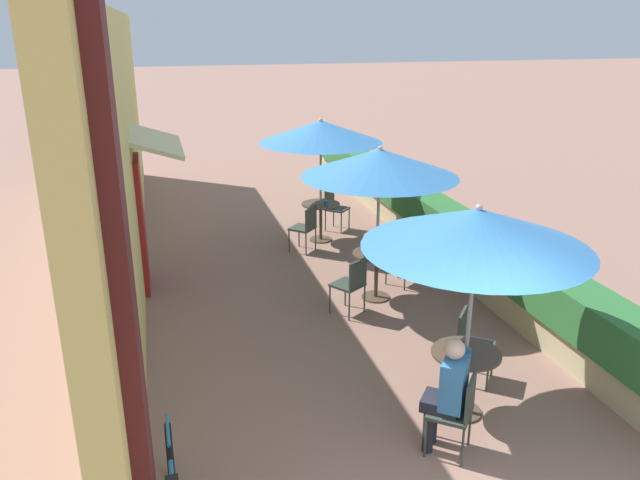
{
  "coord_description": "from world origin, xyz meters",
  "views": [
    {
      "loc": [
        -2.11,
        -3.15,
        4.05
      ],
      "look_at": [
        0.15,
        5.24,
        1.0
      ],
      "focal_mm": 35.0,
      "sensor_mm": 36.0,
      "label": 1
    }
  ],
  "objects_px": {
    "patio_umbrella_near": "(477,228)",
    "cafe_chair_far_right": "(306,225)",
    "cafe_chair_near_left": "(458,408)",
    "patio_umbrella_mid": "(380,163)",
    "seated_patron_near_left": "(448,390)",
    "cafe_chair_near_right": "(470,340)",
    "cafe_chair_far_left": "(334,205)",
    "cafe_chair_mid_right": "(352,282)",
    "coffee_cup_mid": "(370,250)",
    "cafe_chair_mid_left": "(399,253)",
    "patio_table_mid": "(376,266)",
    "coffee_cup_far": "(326,203)",
    "patio_table_far": "(321,214)",
    "coffee_cup_near": "(468,352)",
    "patio_table_near": "(465,370)",
    "patio_umbrella_far": "(321,132)"
  },
  "relations": [
    {
      "from": "patio_table_mid",
      "to": "cafe_chair_mid_right",
      "type": "relative_size",
      "value": 0.86
    },
    {
      "from": "patio_umbrella_near",
      "to": "patio_table_mid",
      "type": "bearing_deg",
      "value": 87.78
    },
    {
      "from": "cafe_chair_mid_left",
      "to": "patio_umbrella_far",
      "type": "relative_size",
      "value": 0.37
    },
    {
      "from": "cafe_chair_near_right",
      "to": "coffee_cup_near",
      "type": "relative_size",
      "value": 9.67
    },
    {
      "from": "seated_patron_near_left",
      "to": "cafe_chair_mid_right",
      "type": "relative_size",
      "value": 1.44
    },
    {
      "from": "patio_umbrella_near",
      "to": "patio_table_far",
      "type": "height_order",
      "value": "patio_umbrella_near"
    },
    {
      "from": "seated_patron_near_left",
      "to": "cafe_chair_mid_right",
      "type": "height_order",
      "value": "seated_patron_near_left"
    },
    {
      "from": "patio_table_near",
      "to": "cafe_chair_mid_right",
      "type": "relative_size",
      "value": 0.86
    },
    {
      "from": "patio_umbrella_mid",
      "to": "seated_patron_near_left",
      "type": "bearing_deg",
      "value": -99.3
    },
    {
      "from": "patio_umbrella_near",
      "to": "cafe_chair_near_left",
      "type": "xyz_separation_m",
      "value": [
        -0.39,
        -0.6,
        -1.61
      ]
    },
    {
      "from": "cafe_chair_far_left",
      "to": "cafe_chair_far_right",
      "type": "height_order",
      "value": "same"
    },
    {
      "from": "cafe_chair_near_left",
      "to": "patio_table_far",
      "type": "distance_m",
      "value": 6.53
    },
    {
      "from": "patio_table_far",
      "to": "seated_patron_near_left",
      "type": "bearing_deg",
      "value": -94.23
    },
    {
      "from": "coffee_cup_mid",
      "to": "cafe_chair_far_left",
      "type": "distance_m",
      "value": 3.4
    },
    {
      "from": "patio_table_near",
      "to": "cafe_chair_mid_left",
      "type": "relative_size",
      "value": 0.86
    },
    {
      "from": "patio_table_near",
      "to": "cafe_chair_mid_left",
      "type": "xyz_separation_m",
      "value": [
        0.67,
        3.54,
        -0.01
      ]
    },
    {
      "from": "cafe_chair_near_left",
      "to": "cafe_chair_near_right",
      "type": "relative_size",
      "value": 1.0
    },
    {
      "from": "patio_umbrella_near",
      "to": "patio_umbrella_mid",
      "type": "relative_size",
      "value": 1.0
    },
    {
      "from": "patio_umbrella_near",
      "to": "cafe_chair_mid_left",
      "type": "distance_m",
      "value": 3.95
    },
    {
      "from": "coffee_cup_mid",
      "to": "coffee_cup_far",
      "type": "distance_m",
      "value": 2.68
    },
    {
      "from": "patio_table_near",
      "to": "patio_umbrella_near",
      "type": "xyz_separation_m",
      "value": [
        0.0,
        0.0,
        1.6
      ]
    },
    {
      "from": "cafe_chair_mid_right",
      "to": "patio_umbrella_far",
      "type": "height_order",
      "value": "patio_umbrella_far"
    },
    {
      "from": "cafe_chair_near_left",
      "to": "cafe_chair_near_right",
      "type": "bearing_deg",
      "value": 6.15
    },
    {
      "from": "patio_umbrella_mid",
      "to": "patio_table_far",
      "type": "distance_m",
      "value": 3.25
    },
    {
      "from": "coffee_cup_near",
      "to": "patio_umbrella_near",
      "type": "bearing_deg",
      "value": 75.46
    },
    {
      "from": "patio_umbrella_near",
      "to": "patio_umbrella_far",
      "type": "xyz_separation_m",
      "value": [
        0.0,
        5.91,
        0.0
      ]
    },
    {
      "from": "cafe_chair_near_right",
      "to": "patio_umbrella_mid",
      "type": "height_order",
      "value": "patio_umbrella_mid"
    },
    {
      "from": "seated_patron_near_left",
      "to": "coffee_cup_near",
      "type": "height_order",
      "value": "seated_patron_near_left"
    },
    {
      "from": "coffee_cup_near",
      "to": "patio_table_mid",
      "type": "height_order",
      "value": "coffee_cup_near"
    },
    {
      "from": "patio_table_near",
      "to": "cafe_chair_near_left",
      "type": "distance_m",
      "value": 0.71
    },
    {
      "from": "cafe_chair_far_left",
      "to": "patio_umbrella_near",
      "type": "bearing_deg",
      "value": 39.91
    },
    {
      "from": "coffee_cup_far",
      "to": "cafe_chair_far_left",
      "type": "bearing_deg",
      "value": 62.26
    },
    {
      "from": "seated_patron_near_left",
      "to": "cafe_chair_near_right",
      "type": "relative_size",
      "value": 1.44
    },
    {
      "from": "patio_table_near",
      "to": "seated_patron_near_left",
      "type": "bearing_deg",
      "value": -131.62
    },
    {
      "from": "coffee_cup_near",
      "to": "cafe_chair_far_left",
      "type": "bearing_deg",
      "value": 85.99
    },
    {
      "from": "patio_table_mid",
      "to": "patio_umbrella_mid",
      "type": "relative_size",
      "value": 0.31
    },
    {
      "from": "patio_umbrella_near",
      "to": "cafe_chair_far_right",
      "type": "xyz_separation_m",
      "value": [
        -0.43,
        5.35,
        -1.61
      ]
    },
    {
      "from": "patio_umbrella_near",
      "to": "coffee_cup_mid",
      "type": "bearing_deg",
      "value": 89.79
    },
    {
      "from": "patio_umbrella_near",
      "to": "cafe_chair_far_right",
      "type": "relative_size",
      "value": 2.73
    },
    {
      "from": "coffee_cup_near",
      "to": "patio_umbrella_far",
      "type": "distance_m",
      "value": 6.14
    },
    {
      "from": "cafe_chair_near_right",
      "to": "cafe_chair_far_left",
      "type": "height_order",
      "value": "same"
    },
    {
      "from": "coffee_cup_far",
      "to": "cafe_chair_near_left",
      "type": "bearing_deg",
      "value": -94.15
    },
    {
      "from": "patio_table_near",
      "to": "coffee_cup_mid",
      "type": "relative_size",
      "value": 8.27
    },
    {
      "from": "patio_table_far",
      "to": "patio_umbrella_far",
      "type": "distance_m",
      "value": 1.6
    },
    {
      "from": "patio_umbrella_mid",
      "to": "coffee_cup_mid",
      "type": "relative_size",
      "value": 26.4
    },
    {
      "from": "cafe_chair_near_right",
      "to": "cafe_chair_far_left",
      "type": "relative_size",
      "value": 1.0
    },
    {
      "from": "cafe_chair_near_right",
      "to": "coffee_cup_far",
      "type": "height_order",
      "value": "cafe_chair_near_right"
    },
    {
      "from": "cafe_chair_mid_right",
      "to": "cafe_chair_far_right",
      "type": "height_order",
      "value": "same"
    },
    {
      "from": "seated_patron_near_left",
      "to": "patio_umbrella_mid",
      "type": "distance_m",
      "value": 3.94
    },
    {
      "from": "cafe_chair_near_right",
      "to": "cafe_chair_mid_left",
      "type": "distance_m",
      "value": 2.96
    }
  ]
}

